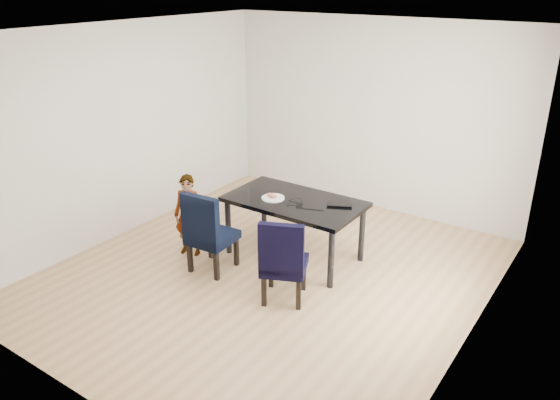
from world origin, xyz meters
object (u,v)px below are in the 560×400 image
Objects in this scene: chair_left at (212,230)px; chair_right at (284,258)px; dining_table at (294,229)px; laptop at (339,204)px; plate at (273,198)px; child at (189,215)px.

chair_right is (1.03, -0.05, -0.02)m from chair_left.
laptop is (0.51, 0.17, 0.39)m from dining_table.
plate is at bearing 55.64° from chair_left.
dining_table is 1.68× the size of chair_right.
chair_left reaches higher than chair_right.
plate is (0.87, 0.54, 0.25)m from child.
dining_table is 1.62× the size of chair_left.
chair_right is 1.01m from plate.
dining_table is 1.00m from chair_left.
laptop is (0.09, 1.01, 0.29)m from chair_right.
laptop is at bearing 60.87° from chair_right.
laptop reaches higher than dining_table.
child is at bearing -148.17° from plate.
chair_left is at bearing -119.92° from plate.
laptop is at bearing 35.96° from chair_left.
laptop is (0.74, 0.29, 0.00)m from plate.
plate is at bearing 107.86° from chair_right.
laptop is at bearing 18.93° from dining_table.
dining_table is at bearing 92.60° from chair_right.
chair_right is at bearing -26.58° from child.
chair_left reaches higher than plate.
child is at bearing 148.96° from chair_right.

